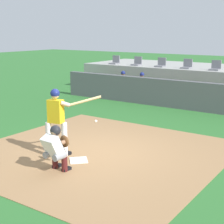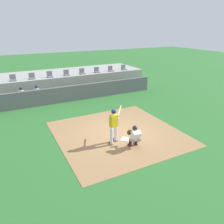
# 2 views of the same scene
# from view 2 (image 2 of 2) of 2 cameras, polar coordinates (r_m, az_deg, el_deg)

# --- Properties ---
(ground_plane) EXTENTS (80.00, 80.00, 0.00)m
(ground_plane) POSITION_cam_2_polar(r_m,az_deg,el_deg) (11.91, 1.55, -5.58)
(ground_plane) COLOR #2D6B2D
(dirt_infield) EXTENTS (6.40, 6.40, 0.01)m
(dirt_infield) POSITION_cam_2_polar(r_m,az_deg,el_deg) (11.91, 1.55, -5.56)
(dirt_infield) COLOR #9E754C
(dirt_infield) RESTS_ON ground
(home_plate) EXTENTS (0.62, 0.62, 0.02)m
(home_plate) POSITION_cam_2_polar(r_m,az_deg,el_deg) (11.29, 3.51, -7.11)
(home_plate) COLOR white
(home_plate) RESTS_ON dirt_infield
(batter_at_plate) EXTENTS (1.13, 1.02, 1.80)m
(batter_at_plate) POSITION_cam_2_polar(r_m,az_deg,el_deg) (10.52, 0.51, -3.14)
(batter_at_plate) COLOR silver
(batter_at_plate) RESTS_ON ground
(catcher_crouched) EXTENTS (0.50, 1.93, 1.13)m
(catcher_crouched) POSITION_cam_2_polar(r_m,az_deg,el_deg) (10.42, 5.86, -6.14)
(catcher_crouched) COLOR gray
(catcher_crouched) RESTS_ON ground
(dugout_wall) EXTENTS (13.00, 0.30, 1.20)m
(dugout_wall) POSITION_cam_2_polar(r_m,az_deg,el_deg) (17.28, -8.87, 5.06)
(dugout_wall) COLOR #59595E
(dugout_wall) RESTS_ON ground
(dugout_bench) EXTENTS (11.80, 0.44, 0.45)m
(dugout_bench) POSITION_cam_2_polar(r_m,az_deg,el_deg) (18.30, -9.83, 4.71)
(dugout_bench) COLOR olive
(dugout_bench) RESTS_ON ground
(dugout_player_0) EXTENTS (0.49, 0.70, 1.30)m
(dugout_player_0) POSITION_cam_2_polar(r_m,az_deg,el_deg) (17.32, -22.43, 3.96)
(dugout_player_0) COLOR #939399
(dugout_player_0) RESTS_ON ground
(dugout_player_1) EXTENTS (0.49, 0.70, 1.30)m
(dugout_player_1) POSITION_cam_2_polar(r_m,az_deg,el_deg) (17.43, -18.92, 4.54)
(dugout_player_1) COLOR #939399
(dugout_player_1) RESTS_ON ground
(stands_platform) EXTENTS (15.00, 4.40, 1.40)m
(stands_platform) POSITION_cam_2_polar(r_m,az_deg,el_deg) (21.35, -12.77, 8.23)
(stands_platform) COLOR #9E9E99
(stands_platform) RESTS_ON ground
(stadium_seat_1) EXTENTS (0.46, 0.46, 0.48)m
(stadium_seat_1) POSITION_cam_2_polar(r_m,az_deg,el_deg) (19.07, -24.47, 7.85)
(stadium_seat_1) COLOR slate
(stadium_seat_1) RESTS_ON stands_platform
(stadium_seat_2) EXTENTS (0.46, 0.46, 0.48)m
(stadium_seat_2) POSITION_cam_2_polar(r_m,az_deg,el_deg) (19.19, -20.17, 8.54)
(stadium_seat_2) COLOR slate
(stadium_seat_2) RESTS_ON stands_platform
(stadium_seat_3) EXTENTS (0.46, 0.46, 0.48)m
(stadium_seat_3) POSITION_cam_2_polar(r_m,az_deg,el_deg) (19.41, -15.92, 9.17)
(stadium_seat_3) COLOR slate
(stadium_seat_3) RESTS_ON stands_platform
(stadium_seat_4) EXTENTS (0.46, 0.46, 0.48)m
(stadium_seat_4) POSITION_cam_2_polar(r_m,az_deg,el_deg) (19.74, -11.79, 9.73)
(stadium_seat_4) COLOR slate
(stadium_seat_4) RESTS_ON stands_platform
(stadium_seat_5) EXTENTS (0.46, 0.46, 0.48)m
(stadium_seat_5) POSITION_cam_2_polar(r_m,az_deg,el_deg) (20.16, -7.79, 10.23)
(stadium_seat_5) COLOR slate
(stadium_seat_5) RESTS_ON stands_platform
(stadium_seat_6) EXTENTS (0.46, 0.46, 0.48)m
(stadium_seat_6) POSITION_cam_2_polar(r_m,az_deg,el_deg) (20.68, -3.96, 10.66)
(stadium_seat_6) COLOR slate
(stadium_seat_6) RESTS_ON stands_platform
(stadium_seat_7) EXTENTS (0.46, 0.46, 0.48)m
(stadium_seat_7) POSITION_cam_2_polar(r_m,az_deg,el_deg) (21.28, -0.33, 11.02)
(stadium_seat_7) COLOR slate
(stadium_seat_7) RESTS_ON stands_platform
(stadium_seat_8) EXTENTS (0.46, 0.46, 0.48)m
(stadium_seat_8) POSITION_cam_2_polar(r_m,az_deg,el_deg) (21.96, 3.10, 11.32)
(stadium_seat_8) COLOR slate
(stadium_seat_8) RESTS_ON stands_platform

